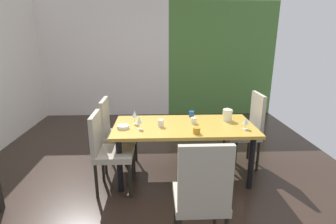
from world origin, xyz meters
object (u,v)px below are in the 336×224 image
wine_glass_west (139,121)px  wine_glass_north (134,114)px  chair_head_near (202,194)px  dining_table (184,131)px  cup_near_shelf (194,120)px  chair_left_far (114,130)px  serving_bowl_east (123,127)px  wine_glass_near_window (246,121)px  cup_right (161,123)px  cup_south (191,114)px  chair_left_near (107,148)px  wine_glass_front (227,110)px  chair_right_far (248,127)px  cup_center (197,131)px  pitcher_corner (227,115)px

wine_glass_west → wine_glass_north: bearing=109.8°
chair_head_near → wine_glass_north: size_ratio=6.11×
dining_table → cup_near_shelf: size_ratio=22.78×
chair_left_far → serving_bowl_east: (0.17, -0.38, 0.18)m
chair_left_far → wine_glass_west: size_ratio=6.43×
wine_glass_near_window → serving_bowl_east: bearing=176.8°
cup_right → cup_south: (0.43, 0.39, -0.01)m
chair_left_near → cup_south: 1.26m
dining_table → chair_head_near: (0.02, -1.30, -0.06)m
chair_left_near → wine_glass_front: (1.57, 0.61, 0.27)m
serving_bowl_east → chair_right_far: bearing=12.5°
cup_center → cup_near_shelf: size_ratio=1.07×
chair_head_near → wine_glass_north: bearing=115.2°
chair_head_near → cup_south: bearing=85.7°
cup_right → cup_south: size_ratio=1.13×
chair_head_near → chair_left_far: chair_head_near is taller
dining_table → cup_south: (0.14, 0.34, 0.12)m
serving_bowl_east → cup_south: 1.00m
wine_glass_near_window → cup_center: (-0.61, -0.13, -0.06)m
wine_glass_west → pitcher_corner: size_ratio=1.00×
cup_right → cup_center: 0.49m
chair_left_near → wine_glass_near_window: size_ratio=6.85×
cup_south → dining_table: bearing=-112.2°
wine_glass_near_window → cup_south: 0.79m
chair_left_near → chair_right_far: (1.87, 0.56, 0.03)m
pitcher_corner → cup_right: bearing=-166.8°
chair_head_near → pitcher_corner: (0.58, 1.45, 0.22)m
serving_bowl_east → cup_near_shelf: size_ratio=1.93×
dining_table → cup_near_shelf: 0.19m
wine_glass_front → cup_near_shelf: size_ratio=1.81×
chair_left_far → chair_left_near: bearing=0.3°
chair_head_near → chair_left_near: 1.39m
wine_glass_front → cup_south: bearing=178.7°
cup_right → cup_south: bearing=42.2°
wine_glass_near_window → serving_bowl_east: 1.49m
cup_right → serving_bowl_east: bearing=-174.4°
dining_table → wine_glass_west: wine_glass_west is taller
chair_right_far → cup_right: chair_right_far is taller
chair_left_near → cup_near_shelf: 1.13m
chair_head_near → cup_near_shelf: 1.37m
wine_glass_north → cup_center: (0.75, -0.39, -0.09)m
cup_right → wine_glass_west: bearing=-163.7°
wine_glass_near_window → pitcher_corner: size_ratio=0.91×
cup_right → pitcher_corner: 0.92m
chair_left_near → cup_right: 0.71m
serving_bowl_east → cup_south: bearing=26.1°
cup_center → dining_table: bearing=110.8°
chair_right_far → wine_glass_near_window: size_ratio=7.49×
wine_glass_north → pitcher_corner: (1.23, 0.08, -0.05)m
chair_head_near → cup_center: bearing=84.3°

